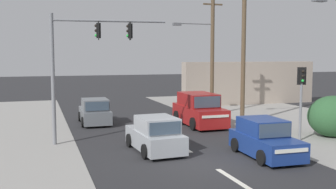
{
  "coord_description": "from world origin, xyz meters",
  "views": [
    {
      "loc": [
        -6.09,
        -13.41,
        4.09
      ],
      "look_at": [
        -0.31,
        4.0,
        2.29
      ],
      "focal_mm": 42.0,
      "sensor_mm": 36.0,
      "label": 1
    }
  ],
  "objects_px": {
    "pedestal_signal_right_kerb": "(301,91)",
    "hatchback_oncoming_near": "(265,139)",
    "utility_pole_background_right": "(210,47)",
    "hatchback_receding_far": "(95,112)",
    "traffic_signal_mast": "(82,55)",
    "utility_pole_midground_right": "(242,31)",
    "hatchback_crossing_left": "(155,135)",
    "suv_kerbside_parked": "(199,110)"
  },
  "relations": [
    {
      "from": "traffic_signal_mast",
      "to": "hatchback_receding_far",
      "type": "bearing_deg",
      "value": 76.53
    },
    {
      "from": "utility_pole_background_right",
      "to": "pedestal_signal_right_kerb",
      "type": "relative_size",
      "value": 2.43
    },
    {
      "from": "traffic_signal_mast",
      "to": "suv_kerbside_parked",
      "type": "xyz_separation_m",
      "value": [
        7.07,
        2.88,
        -3.26
      ]
    },
    {
      "from": "hatchback_crossing_left",
      "to": "hatchback_oncoming_near",
      "type": "distance_m",
      "value": 4.57
    },
    {
      "from": "utility_pole_midground_right",
      "to": "traffic_signal_mast",
      "type": "bearing_deg",
      "value": -165.1
    },
    {
      "from": "traffic_signal_mast",
      "to": "hatchback_receding_far",
      "type": "relative_size",
      "value": 1.64
    },
    {
      "from": "suv_kerbside_parked",
      "to": "hatchback_crossing_left",
      "type": "xyz_separation_m",
      "value": [
        -4.29,
        -5.37,
        -0.18
      ]
    },
    {
      "from": "utility_pole_midground_right",
      "to": "hatchback_crossing_left",
      "type": "relative_size",
      "value": 2.8
    },
    {
      "from": "suv_kerbside_parked",
      "to": "hatchback_oncoming_near",
      "type": "xyz_separation_m",
      "value": [
        -0.3,
        -7.59,
        -0.18
      ]
    },
    {
      "from": "utility_pole_background_right",
      "to": "hatchback_receding_far",
      "type": "height_order",
      "value": "utility_pole_background_right"
    },
    {
      "from": "hatchback_receding_far",
      "to": "hatchback_crossing_left",
      "type": "bearing_deg",
      "value": -79.15
    },
    {
      "from": "utility_pole_background_right",
      "to": "pedestal_signal_right_kerb",
      "type": "height_order",
      "value": "utility_pole_background_right"
    },
    {
      "from": "hatchback_oncoming_near",
      "to": "utility_pole_midground_right",
      "type": "bearing_deg",
      "value": 68.38
    },
    {
      "from": "utility_pole_midground_right",
      "to": "utility_pole_background_right",
      "type": "distance_m",
      "value": 3.82
    },
    {
      "from": "traffic_signal_mast",
      "to": "pedestal_signal_right_kerb",
      "type": "bearing_deg",
      "value": -15.04
    },
    {
      "from": "utility_pole_midground_right",
      "to": "suv_kerbside_parked",
      "type": "relative_size",
      "value": 2.29
    },
    {
      "from": "utility_pole_background_right",
      "to": "hatchback_crossing_left",
      "type": "height_order",
      "value": "utility_pole_background_right"
    },
    {
      "from": "utility_pole_midground_right",
      "to": "hatchback_oncoming_near",
      "type": "xyz_separation_m",
      "value": [
        -2.89,
        -7.28,
        -4.88
      ]
    },
    {
      "from": "hatchback_oncoming_near",
      "to": "hatchback_crossing_left",
      "type": "bearing_deg",
      "value": 150.91
    },
    {
      "from": "pedestal_signal_right_kerb",
      "to": "hatchback_receding_far",
      "type": "height_order",
      "value": "pedestal_signal_right_kerb"
    },
    {
      "from": "hatchback_receding_far",
      "to": "utility_pole_midground_right",
      "type": "bearing_deg",
      "value": -18.18
    },
    {
      "from": "suv_kerbside_parked",
      "to": "utility_pole_midground_right",
      "type": "bearing_deg",
      "value": -6.86
    },
    {
      "from": "utility_pole_midground_right",
      "to": "traffic_signal_mast",
      "type": "height_order",
      "value": "utility_pole_midground_right"
    },
    {
      "from": "suv_kerbside_parked",
      "to": "hatchback_receding_far",
      "type": "bearing_deg",
      "value": 157.15
    },
    {
      "from": "hatchback_crossing_left",
      "to": "hatchback_oncoming_near",
      "type": "height_order",
      "value": "same"
    },
    {
      "from": "suv_kerbside_parked",
      "to": "hatchback_crossing_left",
      "type": "height_order",
      "value": "suv_kerbside_parked"
    },
    {
      "from": "pedestal_signal_right_kerb",
      "to": "hatchback_oncoming_near",
      "type": "distance_m",
      "value": 4.18
    },
    {
      "from": "pedestal_signal_right_kerb",
      "to": "hatchback_oncoming_near",
      "type": "bearing_deg",
      "value": -147.88
    },
    {
      "from": "traffic_signal_mast",
      "to": "hatchback_oncoming_near",
      "type": "bearing_deg",
      "value": -34.85
    },
    {
      "from": "hatchback_receding_far",
      "to": "pedestal_signal_right_kerb",
      "type": "bearing_deg",
      "value": -42.55
    },
    {
      "from": "pedestal_signal_right_kerb",
      "to": "hatchback_receding_far",
      "type": "relative_size",
      "value": 0.97
    },
    {
      "from": "hatchback_crossing_left",
      "to": "pedestal_signal_right_kerb",
      "type": "bearing_deg",
      "value": -1.57
    },
    {
      "from": "utility_pole_midground_right",
      "to": "hatchback_oncoming_near",
      "type": "distance_m",
      "value": 9.23
    },
    {
      "from": "utility_pole_background_right",
      "to": "traffic_signal_mast",
      "type": "bearing_deg",
      "value": -146.04
    },
    {
      "from": "pedestal_signal_right_kerb",
      "to": "hatchback_crossing_left",
      "type": "relative_size",
      "value": 0.96
    },
    {
      "from": "utility_pole_midground_right",
      "to": "utility_pole_background_right",
      "type": "height_order",
      "value": "utility_pole_midground_right"
    },
    {
      "from": "utility_pole_background_right",
      "to": "hatchback_receding_far",
      "type": "distance_m",
      "value": 9.01
    },
    {
      "from": "traffic_signal_mast",
      "to": "pedestal_signal_right_kerb",
      "type": "height_order",
      "value": "traffic_signal_mast"
    },
    {
      "from": "utility_pole_midground_right",
      "to": "suv_kerbside_parked",
      "type": "height_order",
      "value": "utility_pole_midground_right"
    },
    {
      "from": "traffic_signal_mast",
      "to": "pedestal_signal_right_kerb",
      "type": "distance_m",
      "value": 10.49
    },
    {
      "from": "traffic_signal_mast",
      "to": "suv_kerbside_parked",
      "type": "relative_size",
      "value": 1.32
    },
    {
      "from": "utility_pole_midground_right",
      "to": "utility_pole_background_right",
      "type": "xyz_separation_m",
      "value": [
        -0.35,
        3.7,
        -0.89
      ]
    }
  ]
}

